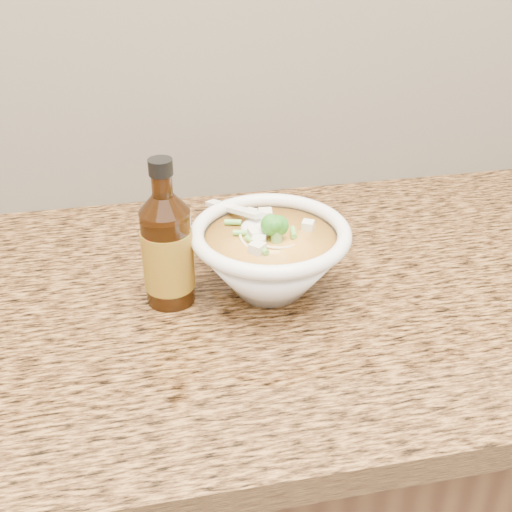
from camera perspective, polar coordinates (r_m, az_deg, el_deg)
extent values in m
cube|color=beige|center=(1.10, -5.17, 17.36)|extent=(4.00, 0.02, 0.50)
cube|color=#371E10|center=(1.24, -1.58, -21.17)|extent=(4.00, 0.65, 0.86)
cube|color=olive|center=(0.92, -1.99, -3.95)|extent=(4.00, 0.68, 0.04)
cylinder|color=white|center=(0.91, 1.24, -2.67)|extent=(0.09, 0.09, 0.01)
torus|color=white|center=(0.86, 1.30, 2.06)|extent=(0.22, 0.22, 0.02)
torus|color=beige|center=(0.86, 0.88, 1.36)|extent=(0.09, 0.09, 0.00)
torus|color=beige|center=(0.86, 2.33, 1.06)|extent=(0.11, 0.11, 0.00)
torus|color=beige|center=(0.87, 0.46, 1.22)|extent=(0.15, 0.15, 0.00)
torus|color=beige|center=(0.87, 2.39, 1.12)|extent=(0.12, 0.12, 0.00)
torus|color=beige|center=(0.86, 0.69, 0.89)|extent=(0.12, 0.12, 0.00)
torus|color=beige|center=(0.86, 1.61, 0.68)|extent=(0.14, 0.14, 0.00)
torus|color=beige|center=(0.87, 1.90, 0.72)|extent=(0.08, 0.08, 0.00)
cube|color=silver|center=(0.91, 3.54, 3.40)|extent=(0.02, 0.02, 0.02)
cube|color=silver|center=(0.87, 4.55, 1.79)|extent=(0.02, 0.02, 0.02)
cube|color=silver|center=(0.90, 3.13, 3.24)|extent=(0.02, 0.02, 0.02)
cube|color=silver|center=(0.92, 0.02, 3.83)|extent=(0.02, 0.02, 0.02)
cube|color=silver|center=(0.85, 1.21, 1.24)|extent=(0.02, 0.02, 0.02)
cube|color=silver|center=(0.89, 1.49, 2.91)|extent=(0.02, 0.02, 0.02)
cube|color=silver|center=(0.89, -0.76, 2.69)|extent=(0.02, 0.02, 0.02)
cube|color=silver|center=(0.82, 0.50, -0.02)|extent=(0.03, 0.03, 0.02)
ellipsoid|color=#196014|center=(0.85, 1.85, 2.53)|extent=(0.04, 0.04, 0.04)
cylinder|color=#67B947|center=(0.82, 0.23, 0.20)|extent=(0.02, 0.02, 0.01)
cylinder|color=#67B947|center=(0.87, -2.53, 2.14)|extent=(0.02, 0.02, 0.01)
cylinder|color=#67B947|center=(0.83, 0.23, 0.39)|extent=(0.02, 0.01, 0.01)
cylinder|color=#67B947|center=(0.83, 4.42, 0.31)|extent=(0.02, 0.02, 0.01)
cylinder|color=#67B947|center=(0.91, -1.62, 3.38)|extent=(0.01, 0.02, 0.01)
ellipsoid|color=white|center=(0.88, 0.24, 2.54)|extent=(0.05, 0.05, 0.02)
cube|color=white|center=(0.92, -2.03, 4.22)|extent=(0.07, 0.11, 0.03)
cylinder|color=#3A1B07|center=(0.86, -7.83, -0.06)|extent=(0.07, 0.07, 0.14)
cylinder|color=#3A1B07|center=(0.81, -8.36, 6.28)|extent=(0.03, 0.03, 0.03)
cylinder|color=black|center=(0.80, -8.49, 7.84)|extent=(0.03, 0.03, 0.02)
cylinder|color=red|center=(0.86, -7.82, -0.21)|extent=(0.07, 0.07, 0.09)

